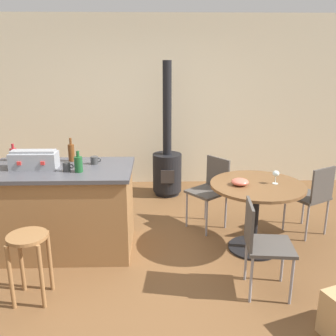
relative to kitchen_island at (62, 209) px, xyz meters
name	(u,v)px	position (x,y,z in m)	size (l,w,h in m)	color
ground_plane	(144,266)	(0.89, -0.40, -0.47)	(8.80, 8.80, 0.00)	brown
back_wall	(148,102)	(0.89, 2.34, 0.88)	(8.00, 0.10, 2.70)	beige
kitchen_island	(62,209)	(0.00, 0.00, 0.00)	(1.53, 0.87, 0.94)	olive
wooden_stool	(29,252)	(-0.07, -0.89, -0.01)	(0.34, 0.34, 0.62)	olive
dining_table	(256,200)	(2.09, -0.07, 0.11)	(1.00, 1.00, 0.76)	black
folding_chair_near	(262,241)	(1.94, -0.84, 0.04)	(0.44, 0.44, 0.86)	#47423D
folding_chair_far	(313,195)	(2.84, 0.27, 0.04)	(0.54, 0.54, 0.86)	#47423D
folding_chair_left	(211,187)	(1.69, 0.54, 0.05)	(0.56, 0.56, 0.87)	#47423D
wood_stove	(167,164)	(1.18, 1.69, 0.02)	(0.44, 0.45, 2.01)	black
toolbox	(34,160)	(-0.24, -0.01, 0.56)	(0.47, 0.22, 0.19)	gray
bottle_0	(78,164)	(0.24, -0.15, 0.55)	(0.08, 0.08, 0.22)	#194C23
bottle_1	(14,154)	(-0.57, 0.31, 0.54)	(0.07, 0.07, 0.19)	maroon
bottle_2	(71,152)	(0.08, 0.26, 0.57)	(0.07, 0.07, 0.26)	#603314
cup_0	(94,160)	(0.35, 0.14, 0.51)	(0.11, 0.08, 0.08)	#383838
cup_1	(67,167)	(0.11, -0.12, 0.51)	(0.11, 0.08, 0.09)	#383838
wine_glass	(276,174)	(2.28, -0.06, 0.40)	(0.07, 0.07, 0.14)	silver
serving_bowl	(240,182)	(1.89, -0.10, 0.33)	(0.18, 0.18, 0.07)	#DB6651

